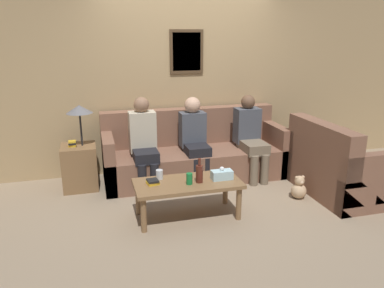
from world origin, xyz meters
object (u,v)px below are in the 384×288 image
object	(u,v)px
drinking_glass	(159,174)
person_right	(250,134)
person_middle	(195,137)
person_left	(144,140)
couch_side	(338,169)
coffee_table	(188,187)
couch_main	(194,155)
teddy_bear	(299,188)
wine_bottle	(199,173)

from	to	relation	value
drinking_glass	person_right	xyz separation A→B (m)	(1.43, 0.81, 0.14)
person_middle	person_left	bearing A→B (deg)	-175.23
couch_side	coffee_table	bearing A→B (deg)	93.30
coffee_table	person_middle	bearing A→B (deg)	70.45
couch_main	person_right	world-z (taller)	person_right
drinking_glass	person_left	size ratio (longest dim) A/B	0.09
couch_main	person_middle	size ratio (longest dim) A/B	2.20
drinking_glass	coffee_table	bearing A→B (deg)	-30.61
person_middle	teddy_bear	xyz separation A→B (m)	(1.07, -0.93, -0.49)
coffee_table	drinking_glass	xyz separation A→B (m)	(-0.28, 0.16, 0.11)
coffee_table	drinking_glass	distance (m)	0.34
person_right	wine_bottle	bearing A→B (deg)	-135.49
person_left	person_middle	distance (m)	0.69
person_left	teddy_bear	size ratio (longest dim) A/B	4.01
couch_side	person_right	xyz separation A→B (m)	(-0.81, 0.86, 0.29)
coffee_table	teddy_bear	world-z (taller)	coffee_table
person_left	person_right	xyz separation A→B (m)	(1.48, -0.00, -0.03)
couch_side	teddy_bear	distance (m)	0.57
couch_side	coffee_table	world-z (taller)	couch_side
person_left	couch_side	bearing A→B (deg)	-20.60
couch_main	teddy_bear	world-z (taller)	couch_main
teddy_bear	couch_side	bearing A→B (deg)	0.92
couch_main	person_middle	world-z (taller)	person_middle
couch_side	drinking_glass	xyz separation A→B (m)	(-2.24, 0.05, 0.14)
person_middle	couch_side	bearing A→B (deg)	-29.87
person_left	wine_bottle	bearing A→B (deg)	-66.47
couch_main	wine_bottle	distance (m)	1.26
couch_main	drinking_glass	xyz separation A→B (m)	(-0.68, -1.01, 0.15)
teddy_bear	coffee_table	bearing A→B (deg)	-175.81
couch_side	teddy_bear	bearing A→B (deg)	90.92
wine_bottle	couch_main	bearing A→B (deg)	76.90
teddy_bear	person_right	bearing A→B (deg)	107.92
coffee_table	wine_bottle	bearing A→B (deg)	-19.60
coffee_table	wine_bottle	xyz separation A→B (m)	(0.12, -0.04, 0.16)
couch_side	wine_bottle	distance (m)	1.86
person_right	teddy_bear	bearing A→B (deg)	-72.08
wine_bottle	person_middle	size ratio (longest dim) A/B	0.24
couch_side	person_middle	world-z (taller)	person_middle
drinking_glass	teddy_bear	xyz separation A→B (m)	(1.71, -0.06, -0.34)
couch_main	person_left	distance (m)	0.82
couch_main	coffee_table	world-z (taller)	couch_main
couch_side	wine_bottle	size ratio (longest dim) A/B	4.62
coffee_table	couch_main	bearing A→B (deg)	71.13
couch_side	person_middle	size ratio (longest dim) A/B	1.10
coffee_table	person_middle	world-z (taller)	person_middle
drinking_glass	person_middle	bearing A→B (deg)	53.48
couch_main	teddy_bear	distance (m)	1.50
couch_main	coffee_table	bearing A→B (deg)	-108.87
couch_side	drinking_glass	world-z (taller)	couch_side
wine_bottle	drinking_glass	bearing A→B (deg)	152.47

